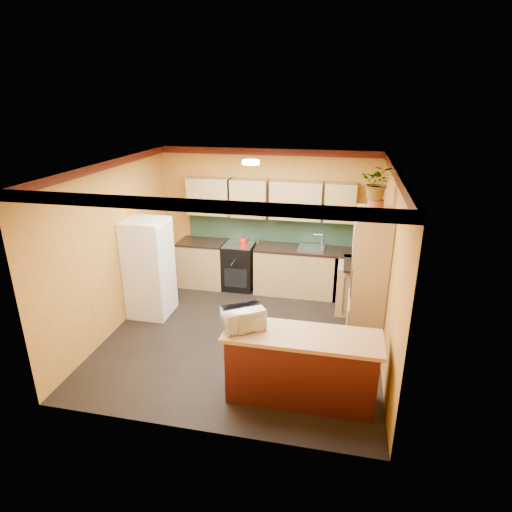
{
  "coord_description": "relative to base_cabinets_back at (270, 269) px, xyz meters",
  "views": [
    {
      "loc": [
        1.44,
        -5.76,
        3.6
      ],
      "look_at": [
        0.11,
        0.45,
        1.21
      ],
      "focal_mm": 30.0,
      "sensor_mm": 36.0,
      "label": 1
    }
  ],
  "objects": [
    {
      "name": "fern",
      "position": [
        1.74,
        -1.58,
        2.06
      ],
      "size": [
        0.47,
        0.42,
        0.48
      ],
      "primitive_type": "imported",
      "rotation": [
        0.0,
        0.0,
        -0.13
      ],
      "color": "tan",
      "rests_on": "fern_pot"
    },
    {
      "name": "pantry",
      "position": [
        1.74,
        -1.63,
        0.61
      ],
      "size": [
        0.48,
        0.9,
        2.1
      ],
      "primitive_type": "cube",
      "color": "tan",
      "rests_on": "ground"
    },
    {
      "name": "fridge",
      "position": [
        -1.86,
        -1.36,
        0.41
      ],
      "size": [
        0.68,
        0.66,
        1.7
      ],
      "primitive_type": "cube",
      "color": "white",
      "rests_on": "ground"
    },
    {
      "name": "countertop_right",
      "position": [
        1.69,
        -0.55,
        0.46
      ],
      "size": [
        0.62,
        0.8,
        0.04
      ],
      "primitive_type": "cube",
      "color": "black",
      "rests_on": "base_cabinets_right"
    },
    {
      "name": "breakfast_bar",
      "position": [
        0.94,
        -3.1,
        0.0
      ],
      "size": [
        1.8,
        0.55,
        0.88
      ],
      "primitive_type": "cube",
      "color": "#4C1B11",
      "rests_on": "ground"
    },
    {
      "name": "bar_top",
      "position": [
        0.94,
        -3.1,
        0.47
      ],
      "size": [
        1.9,
        0.65,
        0.05
      ],
      "primitive_type": "cube",
      "color": "tan",
      "rests_on": "breakfast_bar"
    },
    {
      "name": "base_cabinets_back",
      "position": [
        0.0,
        0.0,
        0.0
      ],
      "size": [
        3.65,
        0.6,
        0.88
      ],
      "primitive_type": "cube",
      "color": "tan",
      "rests_on": "ground"
    },
    {
      "name": "microwave",
      "position": [
        0.22,
        -3.1,
        0.63
      ],
      "size": [
        0.59,
        0.54,
        0.27
      ],
      "primitive_type": "imported",
      "rotation": [
        0.0,
        0.0,
        0.58
      ],
      "color": "white",
      "rests_on": "bar_top"
    },
    {
      "name": "countertop_back",
      "position": [
        0.0,
        -0.0,
        0.46
      ],
      "size": [
        3.65,
        0.62,
        0.04
      ],
      "primitive_type": "cube",
      "color": "black",
      "rests_on": "base_cabinets_back"
    },
    {
      "name": "stove",
      "position": [
        -0.62,
        -0.0,
        0.02
      ],
      "size": [
        0.58,
        0.58,
        0.91
      ],
      "primitive_type": "cube",
      "color": "black",
      "rests_on": "ground"
    },
    {
      "name": "base_cabinets_right",
      "position": [
        1.69,
        -0.55,
        0.0
      ],
      "size": [
        0.6,
        0.8,
        0.88
      ],
      "primitive_type": "cube",
      "color": "tan",
      "rests_on": "ground"
    },
    {
      "name": "kettle",
      "position": [
        -0.53,
        -0.05,
        0.56
      ],
      "size": [
        0.18,
        0.18,
        0.18
      ],
      "primitive_type": null,
      "rotation": [
        0.0,
        0.0,
        0.04
      ],
      "color": "red",
      "rests_on": "stove"
    },
    {
      "name": "fern_pot",
      "position": [
        1.74,
        -1.58,
        1.74
      ],
      "size": [
        0.22,
        0.22,
        0.16
      ],
      "primitive_type": "cylinder",
      "color": "#9A3B25",
      "rests_on": "pantry"
    },
    {
      "name": "sink",
      "position": [
        0.77,
        0.0,
        0.5
      ],
      "size": [
        0.48,
        0.4,
        0.03
      ],
      "primitive_type": "cube",
      "color": "silver",
      "rests_on": "countertop_back"
    },
    {
      "name": "room_shell",
      "position": [
        -0.09,
        -1.52,
        1.65
      ],
      "size": [
        4.24,
        4.24,
        2.72
      ],
      "color": "black",
      "rests_on": "ground"
    }
  ]
}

